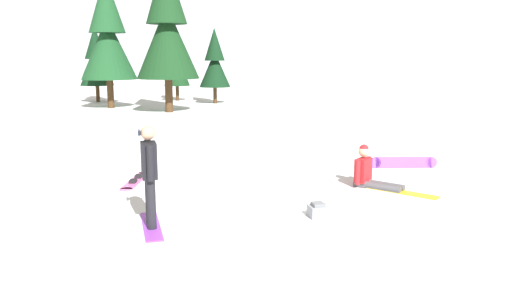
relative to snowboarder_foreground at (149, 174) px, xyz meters
name	(u,v)px	position (x,y,z in m)	size (l,w,h in m)	color
ground_plane	(389,220)	(3.99, -0.87, -0.90)	(800.00, 800.00, 0.00)	white
snowboarder_foreground	(149,174)	(0.00, 0.00, 0.00)	(0.32, 1.48, 1.71)	#993FD8
snowboarder_midground	(371,173)	(4.79, 1.17, -0.59)	(1.33, 1.65, 0.92)	#4C4C51
loose_snowboard_near_left	(403,162)	(6.58, 2.64, -0.76)	(1.69, 0.56, 0.28)	#993FD8
loose_snowboard_near_right	(136,180)	(-0.03, 3.23, -0.88)	(0.86, 1.79, 0.09)	pink
backpack_grey	(321,211)	(2.93, -0.35, -0.79)	(0.53, 0.35, 0.26)	gray
pine_tree_young	(96,61)	(-0.88, 24.32, 1.61)	(2.02, 2.02, 4.60)	#472D19
pine_tree_tall	(177,63)	(3.95, 23.71, 1.43)	(1.63, 1.63, 4.29)	#472D19
pine_tree_slender	(108,36)	(-0.20, 20.21, 2.94)	(2.96, 2.96, 7.05)	#472D19
pine_tree_short	(215,62)	(5.83, 21.16, 1.52)	(1.85, 1.85, 4.44)	#472D19
pine_tree_leaning	(167,28)	(2.57, 17.22, 3.27)	(3.11, 3.11, 7.65)	#472D19
peak_central_summit	(371,7)	(142.82, 242.10, 28.02)	(121.14, 121.14, 55.36)	#9EA3B2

